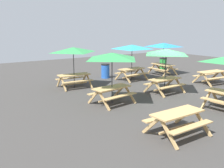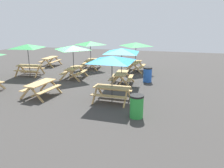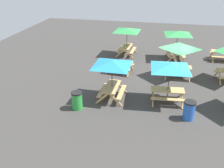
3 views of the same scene
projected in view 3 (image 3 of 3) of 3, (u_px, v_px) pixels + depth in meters
The scene contains 10 objects.
ground_plane at pixel (172, 76), 17.15m from camera, with size 33.49×33.49×0.00m, color #3D3A38.
picnic_table_2 at pixel (112, 66), 13.53m from camera, with size 2.83×2.83×2.34m.
picnic_table_3 at pixel (178, 35), 19.30m from camera, with size 2.81×2.81×2.34m.
picnic_table_4 at pixel (180, 49), 16.18m from camera, with size 2.05×2.05×2.34m.
picnic_table_5 at pixel (170, 69), 13.16m from camera, with size 2.82×2.82×2.34m.
picnic_table_6 at pixel (223, 54), 19.66m from camera, with size 1.80×1.54×0.81m.
picnic_table_7 at pixel (127, 32), 20.22m from camera, with size 2.82×2.82×2.34m.
picnic_table_8 at pixel (120, 64), 17.59m from camera, with size 1.94×1.70×0.81m.
trash_bin_blue at pixel (189, 110), 12.29m from camera, with size 0.59×0.59×0.98m.
trash_bin_green at pixel (77, 100), 13.17m from camera, with size 0.59×0.59×0.98m.
Camera 3 is at (0.80, 16.16, 7.07)m, focal length 40.00 mm.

